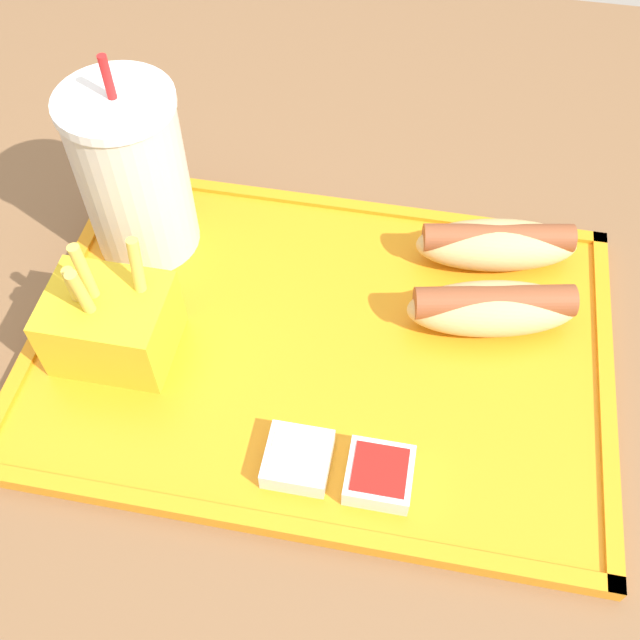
{
  "coord_description": "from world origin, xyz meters",
  "views": [
    {
      "loc": [
        0.1,
        -0.37,
        1.24
      ],
      "look_at": [
        0.04,
        -0.04,
        0.78
      ],
      "focal_mm": 42.0,
      "sensor_mm": 36.0,
      "label": 1
    }
  ],
  "objects_px": {
    "fries_carton": "(111,322)",
    "soda_cup": "(133,175)",
    "hot_dog_near": "(493,307)",
    "hot_dog_far": "(497,244)",
    "sauce_cup_mayo": "(298,458)",
    "sauce_cup_ketchup": "(379,474)"
  },
  "relations": [
    {
      "from": "soda_cup",
      "to": "sauce_cup_mayo",
      "type": "xyz_separation_m",
      "value": [
        0.17,
        -0.19,
        -0.07
      ]
    },
    {
      "from": "sauce_cup_mayo",
      "to": "sauce_cup_ketchup",
      "type": "bearing_deg",
      "value": -1.56
    },
    {
      "from": "soda_cup",
      "to": "hot_dog_near",
      "type": "xyz_separation_m",
      "value": [
        0.3,
        -0.04,
        -0.05
      ]
    },
    {
      "from": "hot_dog_near",
      "to": "sauce_cup_mayo",
      "type": "relative_size",
      "value": 3.12
    },
    {
      "from": "soda_cup",
      "to": "hot_dog_far",
      "type": "distance_m",
      "value": 0.31
    },
    {
      "from": "soda_cup",
      "to": "hot_dog_far",
      "type": "height_order",
      "value": "soda_cup"
    },
    {
      "from": "fries_carton",
      "to": "sauce_cup_ketchup",
      "type": "height_order",
      "value": "fries_carton"
    },
    {
      "from": "hot_dog_far",
      "to": "hot_dog_near",
      "type": "xyz_separation_m",
      "value": [
        0.0,
        -0.07,
        0.0
      ]
    },
    {
      "from": "fries_carton",
      "to": "soda_cup",
      "type": "bearing_deg",
      "value": 96.31
    },
    {
      "from": "fries_carton",
      "to": "sauce_cup_ketchup",
      "type": "bearing_deg",
      "value": -19.11
    },
    {
      "from": "soda_cup",
      "to": "fries_carton",
      "type": "xyz_separation_m",
      "value": [
        0.01,
        -0.12,
        -0.04
      ]
    },
    {
      "from": "soda_cup",
      "to": "hot_dog_far",
      "type": "bearing_deg",
      "value": 5.56
    },
    {
      "from": "sauce_cup_mayo",
      "to": "fries_carton",
      "type": "bearing_deg",
      "value": 155.18
    },
    {
      "from": "hot_dog_near",
      "to": "sauce_cup_mayo",
      "type": "bearing_deg",
      "value": -130.13
    },
    {
      "from": "hot_dog_far",
      "to": "hot_dog_near",
      "type": "height_order",
      "value": "hot_dog_near"
    },
    {
      "from": "sauce_cup_ketchup",
      "to": "hot_dog_near",
      "type": "bearing_deg",
      "value": 65.71
    },
    {
      "from": "soda_cup",
      "to": "hot_dog_near",
      "type": "bearing_deg",
      "value": -7.54
    },
    {
      "from": "hot_dog_near",
      "to": "sauce_cup_ketchup",
      "type": "xyz_separation_m",
      "value": [
        -0.07,
        -0.15,
        -0.01
      ]
    },
    {
      "from": "hot_dog_near",
      "to": "hot_dog_far",
      "type": "bearing_deg",
      "value": 90.0
    },
    {
      "from": "soda_cup",
      "to": "fries_carton",
      "type": "distance_m",
      "value": 0.12
    },
    {
      "from": "hot_dog_far",
      "to": "sauce_cup_ketchup",
      "type": "distance_m",
      "value": 0.23
    },
    {
      "from": "fries_carton",
      "to": "sauce_cup_mayo",
      "type": "distance_m",
      "value": 0.18
    }
  ]
}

